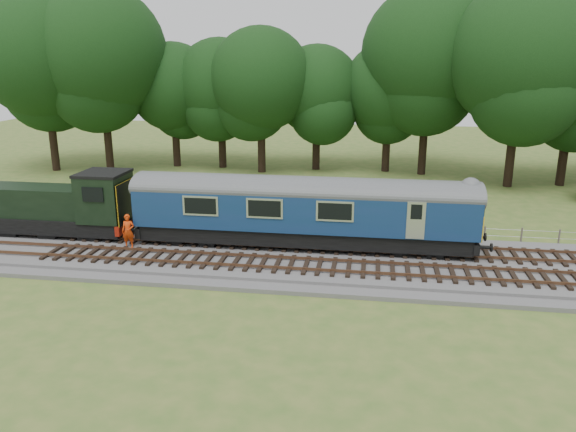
# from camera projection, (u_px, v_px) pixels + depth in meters

# --- Properties ---
(ground) EXTENTS (120.00, 120.00, 0.00)m
(ground) POSITION_uv_depth(u_px,v_px,m) (377.00, 265.00, 28.59)
(ground) COLOR #426525
(ground) RESTS_ON ground
(ballast) EXTENTS (70.00, 7.00, 0.35)m
(ballast) POSITION_uv_depth(u_px,v_px,m) (377.00, 262.00, 28.54)
(ballast) COLOR #4C4C4F
(ballast) RESTS_ON ground
(track_north) EXTENTS (67.20, 2.40, 0.21)m
(track_north) POSITION_uv_depth(u_px,v_px,m) (378.00, 248.00, 29.80)
(track_north) COLOR black
(track_north) RESTS_ON ballast
(track_south) EXTENTS (67.20, 2.40, 0.21)m
(track_south) POSITION_uv_depth(u_px,v_px,m) (378.00, 269.00, 26.96)
(track_south) COLOR black
(track_south) RESTS_ON ballast
(fence) EXTENTS (64.00, 0.12, 1.00)m
(fence) POSITION_uv_depth(u_px,v_px,m) (377.00, 238.00, 32.86)
(fence) COLOR #6B6054
(fence) RESTS_ON ground
(tree_line) EXTENTS (70.00, 8.00, 18.00)m
(tree_line) POSITION_uv_depth(u_px,v_px,m) (378.00, 176.00, 49.48)
(tree_line) COLOR black
(tree_line) RESTS_ON ground
(dmu_railcar) EXTENTS (18.05, 2.86, 3.88)m
(dmu_railcar) POSITION_uv_depth(u_px,v_px,m) (303.00, 206.00, 29.79)
(dmu_railcar) COLOR black
(dmu_railcar) RESTS_ON ground
(shunter_loco) EXTENTS (8.91, 2.60, 3.38)m
(shunter_loco) POSITION_uv_depth(u_px,v_px,m) (61.00, 207.00, 32.00)
(shunter_loco) COLOR black
(shunter_loco) RESTS_ON ground
(worker) EXTENTS (0.72, 0.51, 1.84)m
(worker) POSITION_uv_depth(u_px,v_px,m) (128.00, 231.00, 29.93)
(worker) COLOR red
(worker) RESTS_ON ballast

